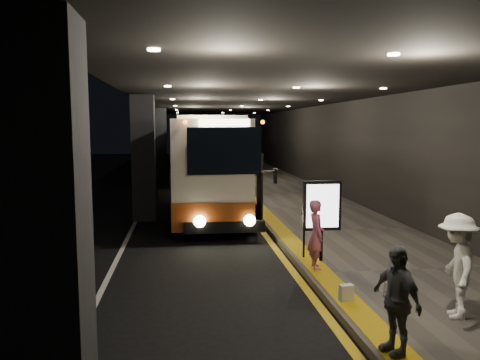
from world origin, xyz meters
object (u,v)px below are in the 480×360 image
coach_second (199,152)px  info_sign (322,207)px  bag_plain (346,293)px  passenger_boarding (316,235)px  bag_polka (391,290)px  stanchion_post (304,235)px  passenger_waiting_white (457,266)px  passenger_waiting_grey (396,300)px  coach_main (212,168)px

coach_second → info_sign: bearing=-81.7°
bag_plain → passenger_boarding: bearing=90.0°
passenger_boarding → bag_polka: passenger_boarding is taller
coach_second → bag_polka: coach_second is taller
passenger_boarding → coach_second: bearing=8.0°
passenger_boarding → stanchion_post: passenger_boarding is taller
coach_second → bag_plain: bearing=-83.1°
passenger_waiting_white → bag_polka: passenger_waiting_white is taller
stanchion_post → info_sign: bearing=-45.8°
passenger_waiting_grey → bag_polka: bearing=141.2°
passenger_boarding → bag_plain: bearing=-177.4°
passenger_boarding → passenger_waiting_grey: passenger_boarding is taller
coach_second → passenger_waiting_white: size_ratio=6.37×
passenger_waiting_grey → stanchion_post: size_ratio=1.41×
passenger_waiting_grey → coach_second: bearing=169.3°
stanchion_post → bag_polka: bearing=-72.0°
coach_main → passenger_waiting_white: (3.35, -11.34, -0.67)m
bag_polka → info_sign: (-0.59, 2.50, 1.14)m
passenger_waiting_white → bag_plain: passenger_waiting_white is taller
coach_main → passenger_boarding: bearing=-74.9°
bag_plain → stanchion_post: bearing=90.8°
coach_main → passenger_boarding: coach_main is taller
passenger_waiting_white → info_sign: bearing=-138.4°
bag_polka → bag_plain: size_ratio=1.03×
passenger_boarding → bag_polka: 2.22m
passenger_boarding → passenger_waiting_white: passenger_waiting_white is taller
coach_main → coach_second: coach_main is taller
coach_main → bag_plain: size_ratio=37.30×
passenger_boarding → bag_plain: size_ratio=5.08×
coach_main → coach_second: 11.90m
passenger_waiting_white → bag_polka: size_ratio=5.56×
coach_second → passenger_waiting_white: coach_second is taller
passenger_waiting_white → passenger_waiting_grey: size_ratio=1.13×
passenger_waiting_grey → bag_plain: bearing=164.8°
coach_second → passenger_waiting_white: bearing=-79.5°
info_sign → coach_second: bearing=96.7°
coach_second → coach_main: bearing=-87.4°
bag_polka → coach_main: bearing=104.4°
coach_second → passenger_waiting_grey: size_ratio=7.22×
passenger_boarding → info_sign: info_sign is taller
coach_second → stanchion_post: bearing=-82.5°
info_sign → bag_polka: bearing=-76.3°
bag_polka → stanchion_post: bearing=108.0°
passenger_waiting_white → passenger_waiting_grey: passenger_waiting_white is taller
info_sign → stanchion_post: size_ratio=1.75×
coach_second → stanchion_post: size_ratio=10.17×
coach_main → bag_plain: bearing=-77.1°
bag_polka → bag_plain: (-0.88, -0.04, -0.00)m
bag_polka → info_sign: info_sign is taller
passenger_waiting_white → info_sign: info_sign is taller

